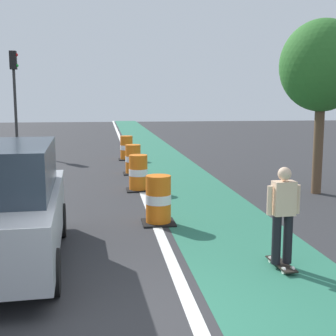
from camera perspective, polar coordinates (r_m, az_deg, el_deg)
ground_plane at (r=6.11m, az=-5.45°, el=-18.48°), size 100.00×100.00×0.00m
bike_lane_strip at (r=17.84m, az=0.57°, el=-0.31°), size 2.50×80.00×0.01m
lane_divider_stripe at (r=17.69m, az=-4.24°, el=-0.41°), size 0.20×80.00×0.01m
skateboarder_on_lane at (r=7.75m, az=14.07°, el=-5.58°), size 0.57×0.81×1.69m
parked_suv_nearest at (r=8.13m, az=-19.80°, el=-4.27°), size 2.10×4.69×2.04m
traffic_barrel_front at (r=10.26m, az=-1.20°, el=-4.02°), size 0.73×0.73×1.09m
traffic_barrel_mid at (r=13.96m, az=-3.70°, el=-0.65°), size 0.73×0.73×1.09m
traffic_barrel_back at (r=17.04m, az=-4.35°, el=1.03°), size 0.73×0.73×1.09m
traffic_barrel_far at (r=21.03m, az=-5.16°, el=2.47°), size 0.73×0.73×1.09m
traffic_light_corner at (r=24.54m, az=-18.50°, el=9.88°), size 0.41×0.32×5.10m
street_tree_sidewalk at (r=14.06m, az=18.56°, el=11.82°), size 2.40×2.40×5.00m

